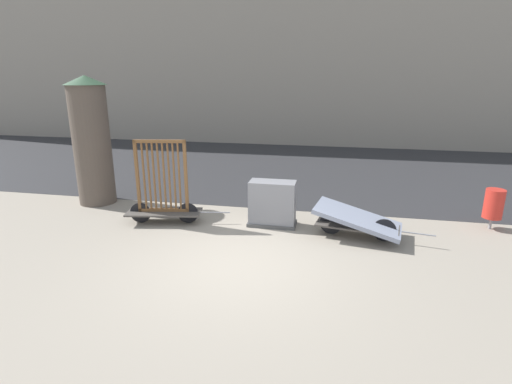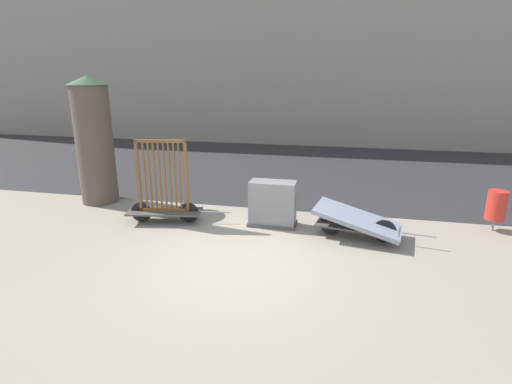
{
  "view_description": "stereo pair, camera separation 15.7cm",
  "coord_description": "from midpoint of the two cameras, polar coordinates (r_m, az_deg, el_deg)",
  "views": [
    {
      "loc": [
        1.7,
        -6.55,
        3.42
      ],
      "look_at": [
        0.0,
        1.77,
        0.9
      ],
      "focal_mm": 28.0,
      "sensor_mm": 36.0,
      "label": 1
    },
    {
      "loc": [
        1.85,
        -6.52,
        3.42
      ],
      "look_at": [
        0.0,
        1.77,
        0.9
      ],
      "focal_mm": 28.0,
      "sensor_mm": 36.0,
      "label": 2
    }
  ],
  "objects": [
    {
      "name": "ground_plane",
      "position": [
        7.58,
        -2.36,
        -10.25
      ],
      "size": [
        60.0,
        60.0,
        0.0
      ],
      "primitive_type": "plane",
      "color": "gray"
    },
    {
      "name": "road_strip",
      "position": [
        15.19,
        5.57,
        3.48
      ],
      "size": [
        56.0,
        9.83,
        0.01
      ],
      "color": "#2D2D30",
      "rests_on": "ground_plane"
    },
    {
      "name": "bike_cart_with_bedframe",
      "position": [
        9.62,
        -12.55,
        -0.51
      ],
      "size": [
        2.46,
        0.93,
        1.99
      ],
      "rotation": [
        0.0,
        0.0,
        0.18
      ],
      "color": "#4C4742",
      "rests_on": "ground_plane"
    },
    {
      "name": "bike_cart_with_mattress",
      "position": [
        8.85,
        14.82,
        -4.03
      ],
      "size": [
        2.53,
        1.32,
        0.69
      ],
      "rotation": [
        0.0,
        0.0,
        -0.17
      ],
      "color": "#4C4742",
      "rests_on": "ground_plane"
    },
    {
      "name": "utility_cabinet",
      "position": [
        9.26,
        2.88,
        -1.9
      ],
      "size": [
        1.12,
        0.56,
        1.06
      ],
      "color": "#4C4C4C",
      "rests_on": "ground_plane"
    },
    {
      "name": "trash_bin",
      "position": [
        10.43,
        31.49,
        -1.64
      ],
      "size": [
        0.41,
        0.41,
        0.94
      ],
      "color": "gray",
      "rests_on": "ground_plane"
    },
    {
      "name": "advertising_column",
      "position": [
        11.55,
        -21.76,
        6.93
      ],
      "size": [
        1.08,
        1.08,
        3.39
      ],
      "color": "brown",
      "rests_on": "ground_plane"
    }
  ]
}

